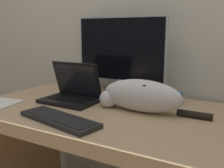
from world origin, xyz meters
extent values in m
cube|color=beige|center=(0.00, 0.85, 1.30)|extent=(6.40, 0.06, 2.60)
cube|color=tan|center=(0.00, 0.40, 0.75)|extent=(1.38, 0.79, 0.06)
cube|color=tan|center=(-0.65, 0.40, 0.36)|extent=(0.04, 0.73, 0.72)
cylinder|color=#B2B2B7|center=(-0.06, 0.68, 0.79)|extent=(0.20, 0.20, 0.02)
cylinder|color=#B2B2B7|center=(-0.06, 0.68, 0.84)|extent=(0.04, 0.04, 0.08)
cube|color=#B2B2B7|center=(-0.06, 0.68, 1.06)|extent=(0.57, 0.02, 0.39)
cube|color=black|center=(-0.06, 0.67, 1.06)|extent=(0.55, 0.01, 0.36)
cube|color=black|center=(-0.22, 0.39, 0.79)|extent=(0.31, 0.21, 0.02)
cube|color=black|center=(-0.22, 0.40, 0.80)|extent=(0.25, 0.11, 0.00)
cube|color=black|center=(-0.22, 0.47, 0.90)|extent=(0.30, 0.07, 0.20)
cube|color=black|center=(-0.22, 0.46, 0.90)|extent=(0.27, 0.06, 0.17)
cube|color=black|center=(-0.07, 0.12, 0.79)|extent=(0.43, 0.20, 0.02)
cube|color=black|center=(-0.07, 0.12, 0.80)|extent=(0.39, 0.17, 0.00)
ellipsoid|color=silver|center=(0.19, 0.44, 0.86)|extent=(0.41, 0.14, 0.16)
ellipsoid|color=black|center=(0.21, 0.44, 0.90)|extent=(0.18, 0.11, 0.06)
sphere|color=silver|center=(0.01, 0.42, 0.82)|extent=(0.09, 0.09, 0.09)
cone|color=black|center=(-0.01, 0.42, 0.86)|extent=(0.03, 0.03, 0.03)
cone|color=black|center=(0.03, 0.42, 0.86)|extent=(0.03, 0.03, 0.03)
cylinder|color=black|center=(0.44, 0.46, 0.80)|extent=(0.16, 0.03, 0.03)
cube|color=#2D6BB7|center=(0.29, 0.66, 0.81)|extent=(0.06, 0.06, 0.06)
camera|label=1|loc=(0.67, -0.72, 1.17)|focal=42.00mm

